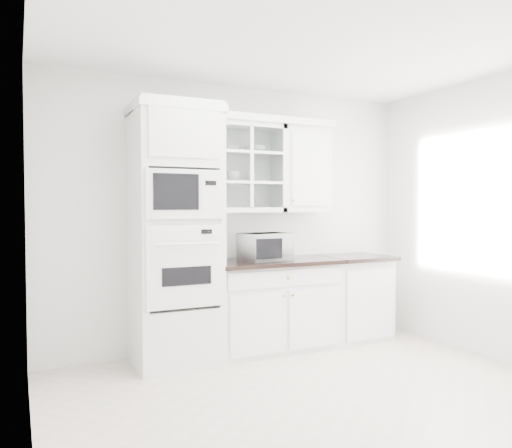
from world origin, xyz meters
TOP-DOWN VIEW (x-y plane):
  - ground at (0.00, 0.00)m, footprint 4.00×3.50m
  - room_shell at (0.00, 0.43)m, footprint 4.00×3.50m
  - oven_column at (-0.75, 1.42)m, footprint 0.76×0.68m
  - base_cabinet_run at (0.28, 1.45)m, footprint 1.32×0.67m
  - extra_base_cabinet at (1.28, 1.45)m, footprint 0.72×0.67m
  - upper_cabinet_glass at (0.03, 1.58)m, footprint 0.80×0.33m
  - upper_cabinet_solid at (0.71, 1.58)m, footprint 0.55×0.33m
  - crown_molding at (-0.07, 1.56)m, footprint 2.14×0.38m
  - countertop_microwave at (0.16, 1.40)m, footprint 0.53×0.46m
  - bowl_a at (-0.16, 1.60)m, footprint 0.27×0.27m
  - bowl_b at (0.15, 1.59)m, footprint 0.27×0.27m
  - cup_a at (-0.10, 1.58)m, footprint 0.15×0.15m
  - cup_b at (0.11, 1.58)m, footprint 0.14×0.14m

SIDE VIEW (x-z plane):
  - ground at x=0.00m, z-range 0.00..0.01m
  - base_cabinet_run at x=0.28m, z-range 0.00..0.92m
  - extra_base_cabinet at x=1.28m, z-range 0.00..0.92m
  - countertop_microwave at x=0.16m, z-range 0.92..1.20m
  - oven_column at x=-0.75m, z-range 0.00..2.40m
  - cup_a at x=-0.10m, z-range 1.71..1.81m
  - cup_b at x=0.11m, z-range 1.71..1.82m
  - room_shell at x=0.00m, z-range 0.43..3.13m
  - upper_cabinet_glass at x=0.03m, z-range 1.40..2.30m
  - upper_cabinet_solid at x=0.71m, z-range 1.40..2.30m
  - bowl_a at x=-0.16m, z-range 2.01..2.07m
  - bowl_b at x=0.15m, z-range 2.01..2.08m
  - crown_molding at x=-0.07m, z-range 2.30..2.37m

